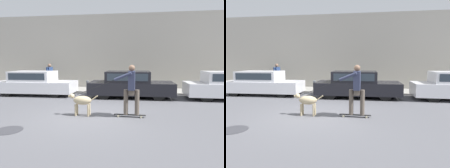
# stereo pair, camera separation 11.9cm
# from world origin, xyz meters

# --- Properties ---
(ground_plane) EXTENTS (36.00, 36.00, 0.00)m
(ground_plane) POSITION_xyz_m (0.00, 0.00, 0.00)
(ground_plane) COLOR #545459
(back_wall) EXTENTS (32.00, 0.30, 5.01)m
(back_wall) POSITION_xyz_m (0.00, 6.94, 2.51)
(back_wall) COLOR #9E998E
(back_wall) RESTS_ON ground_plane
(sidewalk_curb) EXTENTS (30.00, 2.08, 0.11)m
(sidewalk_curb) POSITION_xyz_m (0.00, 5.73, 0.05)
(sidewalk_curb) COLOR gray
(sidewalk_curb) RESTS_ON ground_plane
(parked_car_0) EXTENTS (4.35, 1.75, 1.34)m
(parked_car_0) POSITION_xyz_m (-4.09, 3.72, 0.64)
(parked_car_0) COLOR black
(parked_car_0) RESTS_ON ground_plane
(parked_car_1) EXTENTS (4.35, 1.85, 1.37)m
(parked_car_1) POSITION_xyz_m (1.20, 3.72, 0.66)
(parked_car_1) COLOR black
(parked_car_1) RESTS_ON ground_plane
(dog) EXTENTS (1.06, 0.33, 0.77)m
(dog) POSITION_xyz_m (-0.30, -0.06, 0.52)
(dog) COLOR tan
(dog) RESTS_ON ground_plane
(skateboarder) EXTENTS (2.56, 0.62, 1.78)m
(skateboarder) POSITION_xyz_m (1.41, -0.02, 1.01)
(skateboarder) COLOR beige
(skateboarder) RESTS_ON ground_plane
(pedestrian_with_bag) EXTENTS (0.28, 0.71, 1.62)m
(pedestrian_with_bag) POSITION_xyz_m (-4.18, 5.69, 1.00)
(pedestrian_with_bag) COLOR brown
(pedestrian_with_bag) RESTS_ON sidewalk_curb
(manhole_cover) EXTENTS (0.74, 0.74, 0.01)m
(manhole_cover) POSITION_xyz_m (-1.87, -1.82, 0.01)
(manhole_cover) COLOR #38383D
(manhole_cover) RESTS_ON ground_plane
(fire_hydrant) EXTENTS (0.18, 0.18, 0.80)m
(fire_hydrant) POSITION_xyz_m (-1.29, 4.44, 0.42)
(fire_hydrant) COLOR #4C5156
(fire_hydrant) RESTS_ON ground_plane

